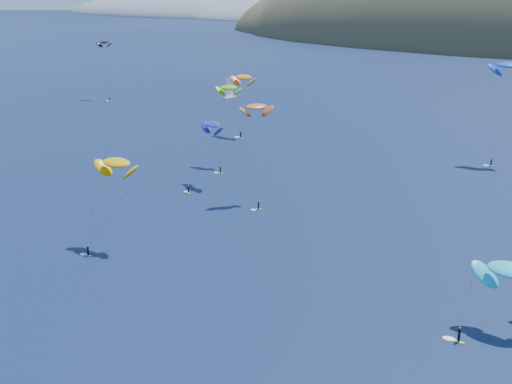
{
  "coord_description": "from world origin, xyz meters",
  "views": [
    {
      "loc": [
        61.08,
        -31.83,
        48.58
      ],
      "look_at": [
        -3.43,
        80.0,
        9.0
      ],
      "focal_mm": 50.0,
      "sensor_mm": 36.0,
      "label": 1
    }
  ],
  "objects": [
    {
      "name": "kitesurfer_10",
      "position": [
        -30.61,
        106.41,
        14.56
      ],
      "size": [
        8.99,
        13.6,
        16.87
      ],
      "rotation": [
        0.0,
        0.0,
        -0.48
      ],
      "color": "#B0CD16",
      "rests_on": "ground"
    },
    {
      "name": "kitesurfer_4",
      "position": [
        24.97,
        162.73,
        25.95
      ],
      "size": [
        10.39,
        9.16,
        28.74
      ],
      "rotation": [
        0.0,
        0.0,
        0.15
      ],
      "color": "#B0CD16",
      "rests_on": "ground"
    },
    {
      "name": "headland",
      "position": [
        -445.26,
        750.08,
        -3.36
      ],
      "size": [
        460.0,
        250.0,
        60.0
      ],
      "color": "slate",
      "rests_on": "ground"
    },
    {
      "name": "kitesurfer_5",
      "position": [
        46.21,
        64.96,
        9.22
      ],
      "size": [
        11.27,
        10.37,
        12.19
      ],
      "rotation": [
        0.0,
        0.0,
        -0.15
      ],
      "color": "#B0CD16",
      "rests_on": "ground"
    },
    {
      "name": "kitesurfer_2",
      "position": [
        -23.4,
        63.78,
        15.81
      ],
      "size": [
        9.19,
        9.8,
        18.4
      ],
      "rotation": [
        0.0,
        0.0,
        0.0
      ],
      "color": "#B0CD16",
      "rests_on": "ground"
    },
    {
      "name": "kitesurfer_3",
      "position": [
        -37.47,
        124.77,
        20.31
      ],
      "size": [
        7.82,
        12.19,
        22.33
      ],
      "rotation": [
        0.0,
        0.0,
        0.14
      ],
      "color": "#B0CD16",
      "rests_on": "ground"
    },
    {
      "name": "sailboat",
      "position": [
        -92.68,
        213.05,
        0.87
      ],
      "size": [
        7.93,
        6.82,
        9.7
      ],
      "rotation": [
        0.0,
        0.0,
        -0.13
      ],
      "color": "white",
      "rests_on": "ground"
    },
    {
      "name": "kitesurfer_9",
      "position": [
        -15.12,
        100.49,
        21.07
      ],
      "size": [
        8.25,
        10.47,
        23.18
      ],
      "rotation": [
        0.0,
        0.0,
        0.84
      ],
      "color": "#B0CD16",
      "rests_on": "ground"
    },
    {
      "name": "kitesurfer_12",
      "position": [
        -136.55,
        188.99,
        22.29
      ],
      "size": [
        9.83,
        7.45,
        24.16
      ],
      "rotation": [
        0.0,
        0.0,
        0.15
      ],
      "color": "#B0CD16",
      "rests_on": "ground"
    },
    {
      "name": "kitesurfer_1",
      "position": [
        -52.34,
        157.04,
        18.13
      ],
      "size": [
        9.39,
        7.46,
        20.69
      ],
      "rotation": [
        0.0,
        0.0,
        -0.11
      ],
      "color": "#B0CD16",
      "rests_on": "ground"
    }
  ]
}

